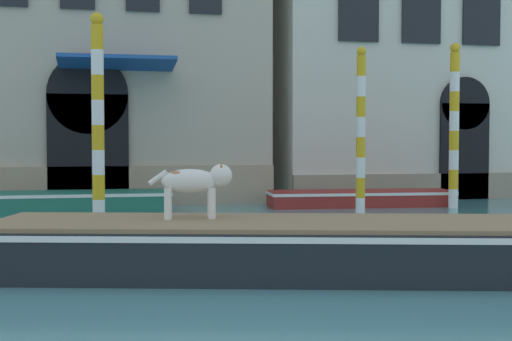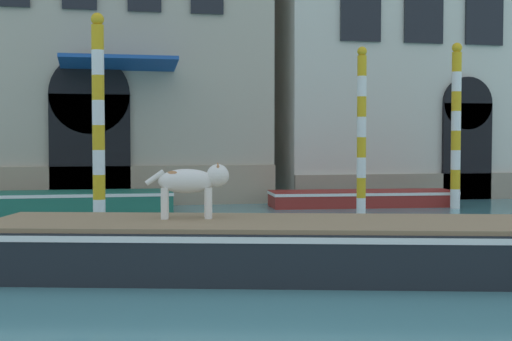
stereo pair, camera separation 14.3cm
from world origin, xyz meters
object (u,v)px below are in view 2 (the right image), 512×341
Objects in this scene: dog_on_deck at (193,182)px; boat_moored_far at (362,198)px; mooring_pole_2 at (456,125)px; boat_moored_near_palazzo at (61,202)px; boat_foreground at (264,245)px; mooring_pole_0 at (98,118)px; mooring_pole_1 at (362,132)px.

boat_moored_far is at bearing 62.43° from dog_on_deck.
mooring_pole_2 is (2.23, -1.11, 2.01)m from boat_moored_far.
boat_moored_far is (8.12, -0.02, -0.05)m from boat_moored_near_palazzo.
boat_moored_near_palazzo is (-3.26, 9.02, -0.11)m from boat_foreground.
mooring_pole_0 is at bearing -68.91° from boat_moored_near_palazzo.
boat_foreground is 1.38m from dog_on_deck.
boat_foreground is 7.01m from mooring_pole_0.
mooring_pole_2 is (10.34, -1.13, 1.96)m from boat_moored_near_palazzo.
mooring_pole_0 is at bearing 124.55° from boat_foreground.
boat_foreground is 7.49m from mooring_pole_1.
dog_on_deck is 10.92m from mooring_pole_2.
mooring_pole_1 is at bearing -106.65° from boat_moored_far.
boat_moored_near_palazzo is 1.23× the size of mooring_pole_0.
mooring_pole_1 reaches higher than boat_moored_far.
dog_on_deck reaches higher than boat_moored_far.
mooring_pole_1 reaches higher than boat_moored_near_palazzo.
dog_on_deck is at bearing 164.97° from boat_foreground.
boat_moored_near_palazzo is 1.08× the size of boat_moored_far.
mooring_pole_0 is at bearing -155.00° from boat_moored_far.
boat_moored_far is (4.85, 9.00, -0.16)m from boat_foreground.
dog_on_deck is 7.45m from mooring_pole_1.
mooring_pole_1 is (7.05, -2.77, 1.76)m from boat_moored_near_palazzo.
dog_on_deck is 0.21× the size of boat_moored_near_palazzo.
boat_moored_far is at bearing 76.37° from boat_foreground.
dog_on_deck is at bearing -76.87° from mooring_pole_0.
boat_moored_near_palazzo is 1.40× the size of mooring_pole_1.
dog_on_deck is at bearing -129.55° from mooring_pole_1.
mooring_pole_0 is at bearing -170.60° from mooring_pole_2.
mooring_pole_0 is (-1.35, 5.80, 1.07)m from dog_on_deck.
dog_on_deck is 6.05m from mooring_pole_0.
boat_foreground is 2.04× the size of mooring_pole_1.
boat_moored_near_palazzo is at bearing 158.57° from mooring_pole_1.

